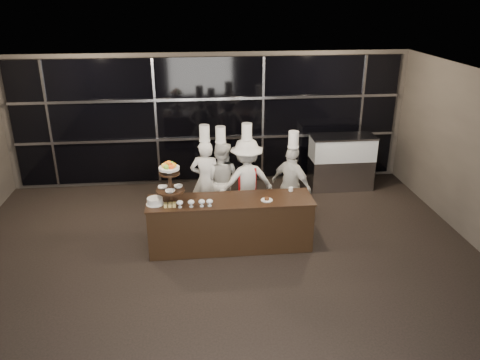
{
  "coord_description": "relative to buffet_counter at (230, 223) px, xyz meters",
  "views": [
    {
      "loc": [
        -0.4,
        -5.34,
        4.25
      ],
      "look_at": [
        0.39,
        2.19,
        1.15
      ],
      "focal_mm": 35.0,
      "sensor_mm": 36.0,
      "label": 1
    }
  ],
  "objects": [
    {
      "name": "pastry_squares",
      "position": [
        -1.01,
        -0.16,
        0.48
      ],
      "size": [
        0.19,
        0.13,
        0.05
      ],
      "color": "#E4C86F",
      "rests_on": "buffet_counter"
    },
    {
      "name": "compotes",
      "position": [
        -0.59,
        -0.22,
        0.54
      ],
      "size": [
        0.6,
        0.11,
        0.12
      ],
      "color": "silver",
      "rests_on": "buffet_counter"
    },
    {
      "name": "chef_a",
      "position": [
        -0.37,
        1.14,
        0.38
      ],
      "size": [
        0.65,
        0.49,
        1.93
      ],
      "color": "white",
      "rests_on": "ground"
    },
    {
      "name": "room",
      "position": [
        -0.19,
        -1.89,
        1.03
      ],
      "size": [
        10.0,
        10.0,
        10.0
      ],
      "color": "black",
      "rests_on": "ground"
    },
    {
      "name": "chef_b",
      "position": [
        -0.07,
        1.21,
        0.34
      ],
      "size": [
        0.93,
        0.84,
        1.87
      ],
      "color": "silver",
      "rests_on": "ground"
    },
    {
      "name": "chef_cup",
      "position": [
        1.11,
        0.25,
        0.49
      ],
      "size": [
        0.08,
        0.08,
        0.07
      ],
      "primitive_type": "cylinder",
      "color": "white",
      "rests_on": "buffet_counter"
    },
    {
      "name": "window_wall",
      "position": [
        -0.19,
        3.05,
        1.04
      ],
      "size": [
        8.6,
        0.1,
        2.8
      ],
      "color": "black",
      "rests_on": "ground"
    },
    {
      "name": "chef_c",
      "position": [
        0.4,
        0.96,
        0.39
      ],
      "size": [
        1.19,
        0.82,
        1.99
      ],
      "color": "silver",
      "rests_on": "ground"
    },
    {
      "name": "layer_cake",
      "position": [
        -1.27,
        -0.05,
        0.51
      ],
      "size": [
        0.3,
        0.3,
        0.11
      ],
      "color": "white",
      "rests_on": "buffet_counter"
    },
    {
      "name": "display_case",
      "position": [
        2.73,
        2.41,
        0.22
      ],
      "size": [
        1.42,
        0.62,
        1.24
      ],
      "color": "#A5A5AA",
      "rests_on": "ground"
    },
    {
      "name": "chef_d",
      "position": [
        1.24,
        0.82,
        0.33
      ],
      "size": [
        0.87,
        0.94,
        1.85
      ],
      "color": "white",
      "rests_on": "ground"
    },
    {
      "name": "small_plate",
      "position": [
        0.62,
        -0.1,
        0.47
      ],
      "size": [
        0.2,
        0.2,
        0.05
      ],
      "color": "white",
      "rests_on": "buffet_counter"
    },
    {
      "name": "display_stand",
      "position": [
        -1.0,
        -0.0,
        0.87
      ],
      "size": [
        0.48,
        0.48,
        0.74
      ],
      "color": "black",
      "rests_on": "buffet_counter"
    },
    {
      "name": "buffet_counter",
      "position": [
        0.0,
        0.0,
        0.0
      ],
      "size": [
        2.84,
        0.74,
        0.92
      ],
      "color": "black",
      "rests_on": "ground"
    }
  ]
}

